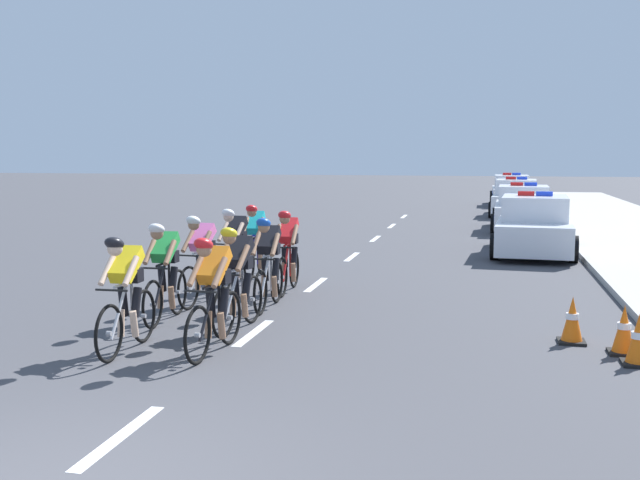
# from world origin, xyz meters

# --- Properties ---
(kerb_edge) EXTENTS (0.16, 60.00, 0.13)m
(kerb_edge) POSITION_xyz_m (5.54, 14.00, 0.07)
(kerb_edge) COLOR #9E9E99
(kerb_edge) RESTS_ON ground
(lane_markings_centre) EXTENTS (0.14, 29.60, 0.01)m
(lane_markings_centre) POSITION_xyz_m (0.00, 11.31, 0.00)
(lane_markings_centre) COLOR white
(lane_markings_centre) RESTS_ON ground
(cyclist_lead) EXTENTS (0.42, 1.72, 1.56)m
(cyclist_lead) POSITION_xyz_m (-1.28, 3.97, 0.79)
(cyclist_lead) COLOR black
(cyclist_lead) RESTS_ON ground
(cyclist_second) EXTENTS (0.43, 1.72, 1.56)m
(cyclist_second) POSITION_xyz_m (-0.15, 4.12, 0.79)
(cyclist_second) COLOR black
(cyclist_second) RESTS_ON ground
(cyclist_third) EXTENTS (0.42, 1.72, 1.56)m
(cyclist_third) POSITION_xyz_m (-1.52, 5.70, 0.79)
(cyclist_third) COLOR black
(cyclist_third) RESTS_ON ground
(cyclist_fourth) EXTENTS (0.45, 1.72, 1.56)m
(cyclist_fourth) POSITION_xyz_m (-0.26, 5.39, 0.79)
(cyclist_fourth) COLOR black
(cyclist_fourth) RESTS_ON ground
(cyclist_fifth) EXTENTS (0.45, 1.72, 1.56)m
(cyclist_fifth) POSITION_xyz_m (-1.47, 7.06, 0.79)
(cyclist_fifth) COLOR black
(cyclist_fifth) RESTS_ON ground
(cyclist_sixth) EXTENTS (0.42, 1.72, 1.56)m
(cyclist_sixth) POSITION_xyz_m (-0.26, 6.94, 0.79)
(cyclist_sixth) COLOR black
(cyclist_sixth) RESTS_ON ground
(cyclist_seventh) EXTENTS (0.45, 1.72, 1.56)m
(cyclist_seventh) POSITION_xyz_m (-1.41, 8.62, 0.79)
(cyclist_seventh) COLOR black
(cyclist_seventh) RESTS_ON ground
(cyclist_eighth) EXTENTS (0.42, 1.72, 1.56)m
(cyclist_eighth) POSITION_xyz_m (-0.32, 8.43, 0.79)
(cyclist_eighth) COLOR black
(cyclist_eighth) RESTS_ON ground
(cyclist_ninth) EXTENTS (0.43, 1.72, 1.56)m
(cyclist_ninth) POSITION_xyz_m (-1.36, 9.73, 0.79)
(cyclist_ninth) COLOR black
(cyclist_ninth) RESTS_ON ground
(police_car_nearest) EXTENTS (2.20, 4.50, 1.59)m
(police_car_nearest) POSITION_xyz_m (4.41, 14.85, 0.68)
(police_car_nearest) COLOR silver
(police_car_nearest) RESTS_ON ground
(police_car_second) EXTENTS (2.10, 4.45, 1.59)m
(police_car_second) POSITION_xyz_m (4.41, 20.79, 0.68)
(police_car_second) COLOR silver
(police_car_second) RESTS_ON ground
(police_car_third) EXTENTS (2.20, 4.50, 1.59)m
(police_car_third) POSITION_xyz_m (4.41, 26.71, 0.68)
(police_car_third) COLOR silver
(police_car_third) RESTS_ON ground
(police_car_furthest) EXTENTS (2.01, 4.41, 1.59)m
(police_car_furthest) POSITION_xyz_m (4.41, 32.79, 0.68)
(police_car_furthest) COLOR silver
(police_car_furthest) RESTS_ON ground
(traffic_cone_near) EXTENTS (0.36, 0.36, 0.64)m
(traffic_cone_near) POSITION_xyz_m (5.02, 4.76, 0.31)
(traffic_cone_near) COLOR black
(traffic_cone_near) RESTS_ON ground
(traffic_cone_mid) EXTENTS (0.36, 0.36, 0.64)m
(traffic_cone_mid) POSITION_xyz_m (4.94, 5.24, 0.31)
(traffic_cone_mid) COLOR black
(traffic_cone_mid) RESTS_ON ground
(traffic_cone_far) EXTENTS (0.36, 0.36, 0.64)m
(traffic_cone_far) POSITION_xyz_m (4.36, 5.70, 0.31)
(traffic_cone_far) COLOR black
(traffic_cone_far) RESTS_ON ground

